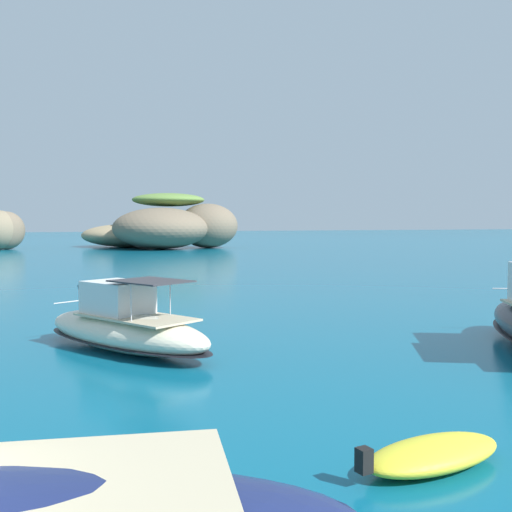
# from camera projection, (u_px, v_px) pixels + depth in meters

# --- Properties ---
(islet_large) EXTENTS (23.52, 25.33, 7.63)m
(islet_large) POSITION_uv_depth(u_px,v_px,m) (163.00, 227.00, 83.09)
(islet_large) COLOR #9E8966
(islet_large) RESTS_ON ground
(motorboat_cream) EXTENTS (5.36, 7.03, 2.18)m
(motorboat_cream) POSITION_uv_depth(u_px,v_px,m) (125.00, 327.00, 17.90)
(motorboat_cream) COLOR beige
(motorboat_cream) RESTS_ON ground
(dinghy_tender) EXTENTS (2.87, 1.55, 0.58)m
(dinghy_tender) POSITION_uv_depth(u_px,v_px,m) (433.00, 454.00, 9.45)
(dinghy_tender) COLOR yellow
(dinghy_tender) RESTS_ON ground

